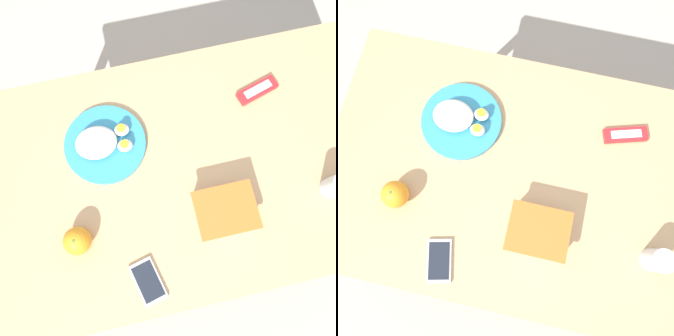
# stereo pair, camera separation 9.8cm
# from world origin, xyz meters

# --- Properties ---
(ground_plane) EXTENTS (10.00, 10.00, 0.00)m
(ground_plane) POSITION_xyz_m (0.00, 0.00, 0.00)
(ground_plane) COLOR #B2A899
(table) EXTENTS (1.29, 0.80, 0.74)m
(table) POSITION_xyz_m (0.00, 0.00, 0.64)
(table) COLOR tan
(table) RESTS_ON ground_plane
(food_container) EXTENTS (0.17, 0.14, 0.08)m
(food_container) POSITION_xyz_m (-0.06, 0.15, 0.77)
(food_container) COLOR white
(food_container) RESTS_ON table
(orange_fruit) EXTENTS (0.08, 0.08, 0.08)m
(orange_fruit) POSITION_xyz_m (0.38, 0.14, 0.78)
(orange_fruit) COLOR orange
(orange_fruit) RESTS_ON table
(rice_plate) EXTENTS (0.26, 0.26, 0.07)m
(rice_plate) POSITION_xyz_m (0.25, -0.14, 0.76)
(rice_plate) COLOR teal
(rice_plate) RESTS_ON table
(candy_bar) EXTENTS (0.14, 0.08, 0.02)m
(candy_bar) POSITION_xyz_m (-0.27, -0.21, 0.75)
(candy_bar) COLOR red
(candy_bar) RESTS_ON table
(cell_phone) EXTENTS (0.10, 0.14, 0.01)m
(cell_phone) POSITION_xyz_m (0.20, 0.30, 0.74)
(cell_phone) COLOR #ADADB2
(cell_phone) RESTS_ON table
(drinking_glass) EXTENTS (0.07, 0.07, 0.09)m
(drinking_glass) POSITION_xyz_m (-0.40, 0.16, 0.78)
(drinking_glass) COLOR silver
(drinking_glass) RESTS_ON table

